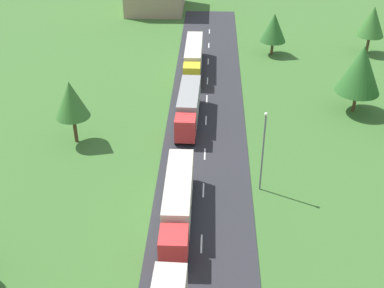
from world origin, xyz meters
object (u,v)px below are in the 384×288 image
Objects in this scene: truck_second at (178,201)px; tree_oak at (372,21)px; tree_birch at (274,28)px; tree_maple at (71,100)px; truck_third at (188,106)px; truck_fourth at (193,57)px; lamppost_second at (263,148)px; tree_ash at (361,69)px.

tree_oak reaches higher than truck_second.
tree_oak is 1.15× the size of tree_birch.
tree_maple reaches higher than truck_second.
truck_second is 19.28m from truck_third.
tree_birch is (-15.97, -1.14, -0.89)m from tree_oak.
tree_birch reaches higher than truck_fourth.
truck_fourth is at bearing -163.99° from tree_oak.
tree_oak is at bearing 16.01° from truck_fourth.
truck_third is at bearing 89.78° from truck_second.
tree_maple is (-13.18, -21.95, 3.39)m from truck_fourth.
lamppost_second is at bearing -97.12° from tree_birch.
lamppost_second reaches higher than truck_third.
truck_fourth is at bearing 90.04° from truck_third.
tree_maple is at bearing -144.26° from tree_oak.
tree_maple is at bearing 133.53° from truck_second.
tree_ash is at bearing -30.18° from truck_fourth.
lamppost_second is (8.11, -30.57, 2.79)m from truck_fourth.
tree_birch reaches higher than truck_third.
tree_birch is (4.71, 37.69, -0.41)m from lamppost_second.
tree_oak reaches higher than tree_birch.
tree_ash is at bearing 52.54° from lamppost_second.
truck_second is 1.98× the size of tree_birch.
tree_ash is (21.87, 23.07, 3.80)m from truck_second.
tree_oak is at bearing 71.57° from tree_ash.
truck_second is 52.73m from tree_oak.
tree_oak reaches higher than truck_third.
tree_maple reaches higher than tree_birch.
truck_second is 10.08m from lamppost_second.
tree_oak is 16.04m from tree_birch.
tree_ash reaches higher than tree_oak.
truck_fourth is 14.85m from tree_birch.
tree_ash is at bearing -108.43° from tree_oak.
tree_oak reaches higher than truck_fourth.
truck_second is 1.73× the size of tree_oak.
truck_third is 1.78× the size of tree_birch.
truck_second is 1.75× the size of tree_maple.
tree_maple is 0.86× the size of tree_ash.
truck_fourth is 2.06× the size of tree_birch.
truck_third is 1.37× the size of lamppost_second.
tree_maple reaches higher than truck_fourth.
tree_maple is 36.20m from tree_ash.
tree_maple is at bearing -157.45° from truck_third.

